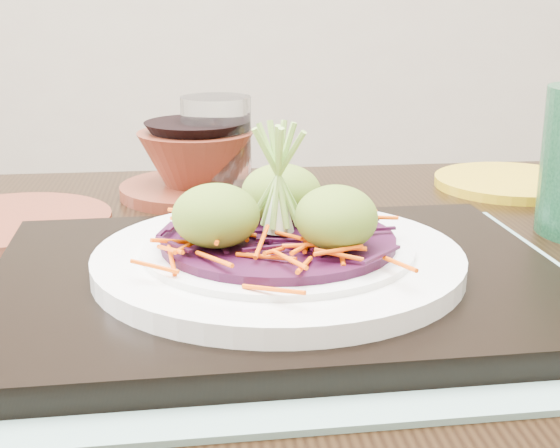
# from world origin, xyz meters

# --- Properties ---
(dining_table) EXTENTS (1.29, 0.97, 0.73)m
(dining_table) POSITION_xyz_m (0.06, -0.10, 0.63)
(dining_table) COLOR black
(dining_table) RESTS_ON ground
(placemat) EXTENTS (0.55, 0.47, 0.00)m
(placemat) POSITION_xyz_m (0.05, -0.16, 0.73)
(placemat) COLOR gray
(placemat) RESTS_ON dining_table
(serving_tray) EXTENTS (0.48, 0.40, 0.02)m
(serving_tray) POSITION_xyz_m (0.05, -0.16, 0.74)
(serving_tray) COLOR black
(serving_tray) RESTS_ON placemat
(white_plate) EXTENTS (0.27, 0.27, 0.02)m
(white_plate) POSITION_xyz_m (0.05, -0.16, 0.76)
(white_plate) COLOR white
(white_plate) RESTS_ON serving_tray
(cabbage_bed) EXTENTS (0.17, 0.17, 0.01)m
(cabbage_bed) POSITION_xyz_m (0.05, -0.16, 0.78)
(cabbage_bed) COLOR #360A26
(cabbage_bed) RESTS_ON white_plate
(carrot_julienne) EXTENTS (0.21, 0.21, 0.01)m
(carrot_julienne) POSITION_xyz_m (0.05, -0.16, 0.79)
(carrot_julienne) COLOR #ED4E04
(carrot_julienne) RESTS_ON cabbage_bed
(guacamole_scoops) EXTENTS (0.15, 0.13, 0.05)m
(guacamole_scoops) POSITION_xyz_m (0.05, -0.16, 0.80)
(guacamole_scoops) COLOR olive
(guacamole_scoops) RESTS_ON cabbage_bed
(scallion_garnish) EXTENTS (0.06, 0.06, 0.10)m
(scallion_garnish) POSITION_xyz_m (0.05, -0.16, 0.82)
(scallion_garnish) COLOR #85B548
(scallion_garnish) RESTS_ON cabbage_bed
(terracotta_side_plate) EXTENTS (0.21, 0.21, 0.01)m
(terracotta_side_plate) POSITION_xyz_m (-0.22, -0.01, 0.74)
(terracotta_side_plate) COLOR #5E2416
(terracotta_side_plate) RESTS_ON dining_table
(water_glass) EXTENTS (0.09, 0.09, 0.11)m
(water_glass) POSITION_xyz_m (-0.04, 0.14, 0.79)
(water_glass) COLOR white
(water_glass) RESTS_ON dining_table
(terracotta_bowl_set) EXTENTS (0.21, 0.21, 0.07)m
(terracotta_bowl_set) POSITION_xyz_m (-0.06, 0.14, 0.76)
(terracotta_bowl_set) COLOR #5E2416
(terracotta_bowl_set) RESTS_ON dining_table
(yellow_plate) EXTENTS (0.24, 0.24, 0.01)m
(yellow_plate) POSITION_xyz_m (0.30, 0.20, 0.74)
(yellow_plate) COLOR gold
(yellow_plate) RESTS_ON dining_table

